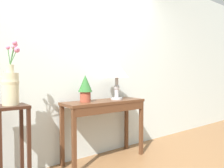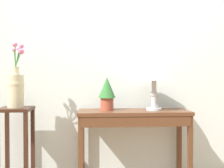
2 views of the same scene
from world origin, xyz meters
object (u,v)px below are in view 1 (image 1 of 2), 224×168
(console_table, at_px, (105,110))
(flower_vase_tall, at_px, (11,84))
(potted_plant_on_console, at_px, (85,87))
(table_lamp, at_px, (117,71))
(pedestal_stand_left, at_px, (12,148))

(console_table, height_order, flower_vase_tall, flower_vase_tall)
(potted_plant_on_console, bearing_deg, flower_vase_tall, -174.64)
(flower_vase_tall, bearing_deg, console_table, 1.56)
(console_table, relative_size, table_lamp, 2.17)
(table_lamp, relative_size, potted_plant_on_console, 1.54)
(console_table, relative_size, pedestal_stand_left, 1.34)
(table_lamp, bearing_deg, pedestal_stand_left, -177.78)
(table_lamp, bearing_deg, flower_vase_tall, -177.75)
(console_table, bearing_deg, table_lamp, 6.04)
(console_table, bearing_deg, potted_plant_on_console, 169.24)
(potted_plant_on_console, distance_m, flower_vase_tall, 0.89)
(table_lamp, height_order, flower_vase_tall, flower_vase_tall)
(console_table, bearing_deg, pedestal_stand_left, -178.48)
(console_table, xyz_separation_m, table_lamp, (0.21, 0.02, 0.52))
(console_table, distance_m, flower_vase_tall, 1.22)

